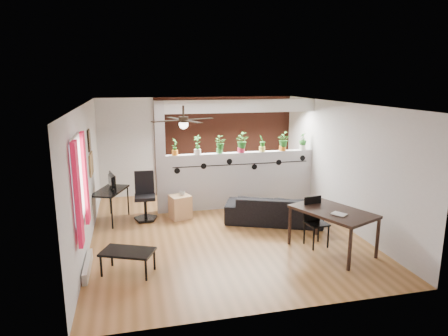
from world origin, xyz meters
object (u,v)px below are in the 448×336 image
computer_desk (110,193)px  office_chair (145,199)px  potted_plant_4 (262,143)px  cube_shelf (180,207)px  potted_plant_6 (303,141)px  cup (182,193)px  potted_plant_5 (283,141)px  dining_table (333,215)px  sofa (274,209)px  potted_plant_0 (175,146)px  ceiling_fan (184,121)px  folding_chair (314,217)px  potted_plant_3 (241,142)px  potted_plant_1 (197,144)px  coffee_table (128,253)px  potted_plant_2 (220,144)px

computer_desk → office_chair: 0.76m
potted_plant_4 → cube_shelf: 2.50m
potted_plant_6 → cup: 3.27m
potted_plant_5 → potted_plant_4: bearing=180.0°
potted_plant_5 → dining_table: (-0.14, -2.88, -0.90)m
potted_plant_6 → sofa: potted_plant_6 is taller
potted_plant_0 → potted_plant_5: bearing=0.0°
ceiling_fan → folding_chair: 3.01m
dining_table → office_chair: bearing=142.5°
potted_plant_3 → computer_desk: size_ratio=0.43×
computer_desk → ceiling_fan: bearing=-45.2°
potted_plant_0 → potted_plant_1: bearing=0.0°
cup → office_chair: (-0.81, 0.10, -0.11)m
potted_plant_1 → potted_plant_4: size_ratio=1.10×
potted_plant_5 → cup: bearing=-168.7°
coffee_table → computer_desk: bearing=98.0°
potted_plant_0 → potted_plant_5: size_ratio=0.87×
potted_plant_4 → cup: (-2.02, -0.51, -0.99)m
potted_plant_3 → potted_plant_6: size_ratio=1.12×
potted_plant_4 → potted_plant_6: (1.05, 0.00, 0.01)m
ceiling_fan → potted_plant_5: bearing=34.2°
potted_plant_4 → potted_plant_2: bearing=-180.0°
computer_desk → potted_plant_0: bearing=13.0°
potted_plant_4 → computer_desk: size_ratio=0.37×
potted_plant_6 → cup: bearing=-170.6°
sofa → cube_shelf: 2.09m
dining_table → potted_plant_1: bearing=124.3°
office_chair → folding_chair: bearing=-35.1°
folding_chair → coffee_table: 3.44m
potted_plant_6 → computer_desk: bearing=-175.8°
potted_plant_0 → dining_table: (2.49, -2.88, -0.87)m
sofa → office_chair: bearing=5.3°
potted_plant_0 → sofa: 2.67m
potted_plant_2 → potted_plant_1: bearing=180.0°
potted_plant_3 → cup: size_ratio=3.90×
computer_desk → dining_table: 4.71m
potted_plant_3 → potted_plant_5: (1.05, 0.00, -0.01)m
potted_plant_1 → dining_table: (1.97, -2.88, -0.89)m
computer_desk → coffee_table: computer_desk is taller
sofa → cube_shelf: bearing=1.9°
computer_desk → sofa: bearing=-14.5°
folding_chair → coffee_table: (-3.42, -0.38, -0.20)m
ceiling_fan → potted_plant_4: bearing=40.2°
dining_table → cube_shelf: bearing=136.1°
potted_plant_5 → coffee_table: potted_plant_5 is taller
potted_plant_0 → dining_table: bearing=-49.1°
potted_plant_2 → sofa: (0.94, -1.24, -1.28)m
ceiling_fan → potted_plant_5: (2.65, 1.80, -0.72)m
potted_plant_1 → cube_shelf: size_ratio=0.84×
ceiling_fan → office_chair: size_ratio=1.13×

